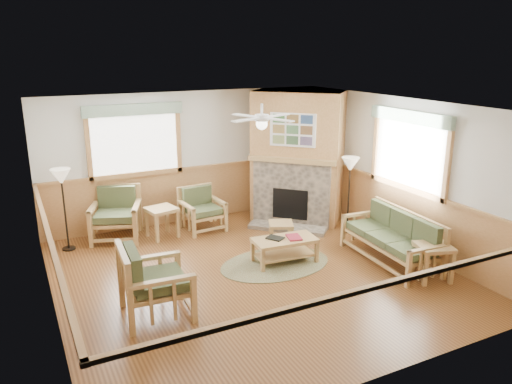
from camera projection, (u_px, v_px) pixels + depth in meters
name	position (u px, v px, depth m)	size (l,w,h in m)	color
floor	(253.00, 274.00, 8.11)	(6.00, 6.00, 0.01)	brown
ceiling	(253.00, 106.00, 7.35)	(6.00, 6.00, 0.01)	white
wall_back	(189.00, 157.00, 10.30)	(6.00, 0.02, 2.70)	silver
wall_front	(382.00, 268.00, 5.15)	(6.00, 0.02, 2.70)	silver
wall_left	(45.00, 224.00, 6.43)	(0.02, 6.00, 2.70)	silver
wall_right	(402.00, 173.00, 9.02)	(0.02, 6.00, 2.70)	silver
wainscot	(253.00, 242.00, 7.95)	(6.00, 6.00, 1.10)	#AE7B47
fireplace	(298.00, 157.00, 10.37)	(2.20, 2.20, 2.70)	#AE7B47
window_back	(132.00, 102.00, 9.46)	(1.90, 0.16, 1.50)	white
window_right	(414.00, 109.00, 8.50)	(0.16, 1.90, 1.50)	white
ceiling_fan	(262.00, 106.00, 7.75)	(1.24, 1.24, 0.36)	white
sofa	(391.00, 238.00, 8.45)	(0.77, 1.88, 0.86)	#AC8650
armchair_back_left	(116.00, 215.00, 9.44)	(0.88, 0.88, 0.98)	#AC8650
armchair_back_right	(202.00, 209.00, 9.95)	(0.76, 0.76, 0.85)	#AC8650
armchair_left	(156.00, 281.00, 6.75)	(0.90, 0.90, 1.01)	#AC8650
coffee_table	(285.00, 250.00, 8.49)	(1.07, 0.54, 0.43)	#AC8650
end_table_chairs	(162.00, 222.00, 9.60)	(0.53, 0.51, 0.59)	#AC8650
end_table_sofa	(432.00, 262.00, 7.84)	(0.52, 0.50, 0.58)	#AC8650
footstool	(281.00, 232.00, 9.38)	(0.44, 0.44, 0.38)	#AC8650
braided_rug	(275.00, 264.00, 8.46)	(1.94, 1.94, 0.01)	brown
floor_lamp_left	(65.00, 210.00, 8.88)	(0.35, 0.35, 1.51)	black
floor_lamp_right	(349.00, 195.00, 9.78)	(0.35, 0.35, 1.51)	black
book_red	(294.00, 236.00, 8.44)	(0.22, 0.30, 0.03)	maroon
book_dark	(275.00, 237.00, 8.42)	(0.20, 0.27, 0.03)	black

